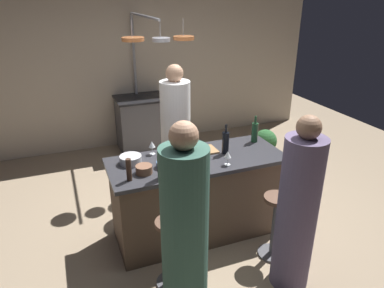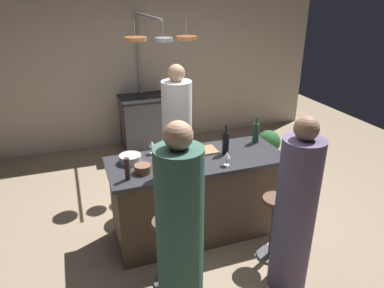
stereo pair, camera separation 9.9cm
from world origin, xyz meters
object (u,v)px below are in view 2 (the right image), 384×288
Objects in this scene: pepper_mill at (127,169)px; wine_glass_near_right_guest at (227,156)px; guest_right at (295,214)px; stove_range at (146,123)px; wine_glass_by_chef at (152,144)px; bar_stool_left at (168,250)px; wine_bottle_red at (160,165)px; cutting_board at (202,151)px; chef at (177,139)px; mixing_bowl_wooden at (143,169)px; wine_bottle_rose at (178,140)px; mixing_bowl_blue at (163,164)px; potted_plant at (268,144)px; wine_bottle_dark at (226,143)px; guest_left at (180,235)px; wine_bottle_white at (182,154)px; mixing_bowl_steel at (130,159)px; wine_bottle_green at (256,133)px; wine_glass_near_left_guest at (200,160)px; bar_stool_right at (274,225)px.

pepper_mill is 1.44× the size of wine_glass_near_right_guest.
stove_range is at bearing 98.49° from guest_right.
bar_stool_left is at bearing -96.52° from wine_glass_by_chef.
wine_glass_near_right_guest is (0.67, 0.03, -0.03)m from wine_bottle_red.
guest_right reaches higher than cutting_board.
mixing_bowl_wooden is (-0.63, -0.93, 0.15)m from chef.
wine_bottle_rose is 2.13× the size of mixing_bowl_blue.
potted_plant is 1.56× the size of wine_bottle_red.
wine_glass_by_chef is at bearing 160.69° from wine_bottle_dark.
wine_glass_near_right_guest is at bearing -73.34° from cutting_board.
guest_left is 11.31× the size of mixing_bowl_blue.
potted_plant is 2.38m from wine_bottle_white.
potted_plant is 2.70m from mixing_bowl_wooden.
mixing_bowl_steel is at bearing 144.54° from mixing_bowl_blue.
mixing_bowl_blue is at bearing -85.49° from wine_glass_by_chef.
guest_right is (0.51, -3.43, 0.30)m from stove_range.
mixing_bowl_blue is at bearing -168.15° from wine_bottle_green.
wine_bottle_green reaches higher than wine_glass_near_right_guest.
mixing_bowl_blue is 0.69× the size of mixing_bowl_steel.
wine_bottle_rose is at bearing -106.72° from chef.
stove_range is 2.46m from wine_bottle_green.
cutting_board is 2.19× the size of wine_glass_by_chef.
wine_bottle_white is 0.40m from wine_glass_by_chef.
bar_stool_left is 4.66× the size of wine_glass_near_left_guest.
mixing_bowl_wooden is at bearing 28.10° from pepper_mill.
pepper_mill reaches higher than mixing_bowl_blue.
wine_bottle_dark is (0.82, 0.63, 0.65)m from bar_stool_left.
guest_left reaches higher than mixing_bowl_blue.
wine_bottle_rose is 0.27m from wine_glass_by_chef.
wine_bottle_green is 2.08× the size of wine_glass_near_left_guest.
wine_bottle_dark is at bearing 50.34° from guest_left.
wine_glass_by_chef is at bearing 123.31° from wine_glass_near_left_guest.
wine_bottle_dark is (-1.33, -1.26, 0.73)m from potted_plant.
mixing_bowl_wooden is (-0.80, 0.13, -0.07)m from wine_glass_near_right_guest.
wine_bottle_green is at bearing -41.77° from chef.
wine_glass_near_right_guest is at bearing -142.51° from wine_bottle_green.
cutting_board is 1.01× the size of wine_bottle_dark.
pepper_mill is 0.97× the size of mixing_bowl_steel.
wine_glass_near_left_guest is at bearing -30.59° from mixing_bowl_blue.
mixing_bowl_blue is (-0.59, 0.18, -0.08)m from wine_glass_near_right_guest.
wine_glass_by_chef is at bearing -153.70° from potted_plant.
guest_right reaches higher than wine_glass_near_right_guest.
wine_glass_by_chef is (-2.04, -1.01, 0.71)m from potted_plant.
wine_bottle_dark is 0.98m from mixing_bowl_steel.
bar_stool_right is at bearing -68.70° from wine_bottle_dark.
chef is at bearing 65.09° from wine_bottle_red.
bar_stool_left is 3.15× the size of mixing_bowl_steel.
wine_glass_near_right_guest is (0.22, -2.69, 0.56)m from stove_range.
wine_bottle_white is 0.89× the size of wine_bottle_red.
potted_plant is at bearing 46.68° from wine_glass_near_right_guest.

